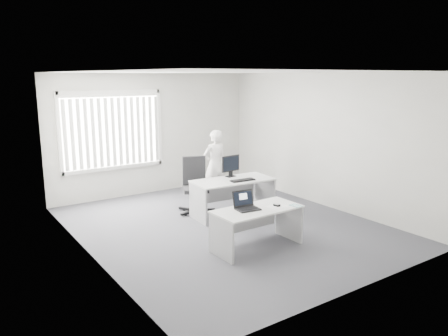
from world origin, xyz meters
TOP-DOWN VIEW (x-y plane):
  - ground at (0.00, 0.00)m, footprint 6.00×6.00m
  - wall_back at (0.00, 3.00)m, footprint 5.00×0.02m
  - wall_front at (0.00, -3.00)m, footprint 5.00×0.02m
  - wall_left at (-2.50, 0.00)m, footprint 0.02×6.00m
  - wall_right at (2.50, 0.00)m, footprint 0.02×6.00m
  - ceiling at (0.00, 0.00)m, footprint 5.00×6.00m
  - window at (-1.00, 2.96)m, footprint 2.32×0.06m
  - blinds at (-1.00, 2.90)m, footprint 2.20×0.10m
  - desk_near at (-0.17, -1.14)m, footprint 1.47×0.71m
  - desk_far at (0.49, 0.46)m, footprint 1.64×0.86m
  - office_chair at (-0.02, 1.07)m, footprint 0.85×0.85m
  - person at (0.89, 1.72)m, footprint 0.58×0.39m
  - laptop at (-0.34, -1.12)m, footprint 0.40×0.37m
  - paper_sheet at (0.16, -1.24)m, footprint 0.33×0.24m
  - mouse at (0.17, -1.22)m, footprint 0.08×0.12m
  - booklet at (0.43, -1.39)m, footprint 0.15×0.20m
  - keyboard at (0.59, 0.27)m, footprint 0.51×0.20m
  - monitor at (0.61, 0.70)m, footprint 0.44×0.17m

SIDE VIEW (x-z plane):
  - ground at x=0.00m, z-range 0.00..0.00m
  - office_chair at x=-0.02m, z-range -0.21..0.91m
  - desk_near at x=-0.17m, z-range 0.15..0.81m
  - desk_far at x=0.49m, z-range 0.16..0.89m
  - paper_sheet at x=0.16m, z-range 0.66..0.66m
  - booklet at x=0.43m, z-range 0.66..0.67m
  - mouse at x=0.17m, z-range 0.66..0.71m
  - keyboard at x=0.59m, z-range 0.73..0.75m
  - person at x=0.89m, z-range 0.00..1.56m
  - laptop at x=-0.34m, z-range 0.66..0.95m
  - monitor at x=0.61m, z-range 0.73..1.16m
  - wall_back at x=0.00m, z-range 0.00..2.80m
  - wall_front at x=0.00m, z-range 0.00..2.80m
  - wall_left at x=-2.50m, z-range 0.00..2.80m
  - wall_right at x=2.50m, z-range 0.00..2.80m
  - blinds at x=-1.00m, z-range 0.77..2.27m
  - window at x=-1.00m, z-range 0.67..2.43m
  - ceiling at x=0.00m, z-range 2.79..2.81m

